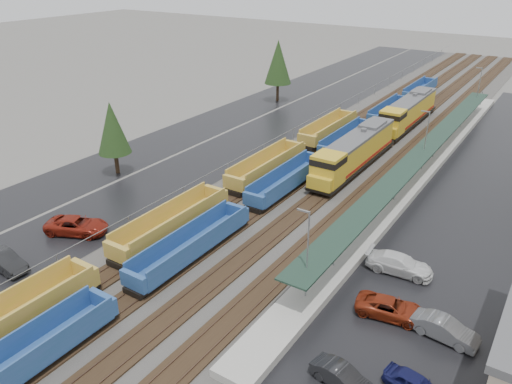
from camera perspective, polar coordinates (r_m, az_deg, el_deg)
ballast_strip at (r=76.00m, az=13.57°, el=6.03°), size 20.00×160.00×0.08m
trackbed at (r=75.96m, az=13.58°, el=6.11°), size 14.60×160.00×0.22m
west_parking_lot at (r=81.88m, az=3.67°, el=8.05°), size 10.00×160.00×0.02m
west_road at (r=87.02m, az=-2.12°, el=9.13°), size 9.00×160.00×0.02m
east_commuter_lot at (r=63.14m, az=26.49°, el=-0.07°), size 16.00×100.00×0.02m
station_platform at (r=64.24m, az=18.36°, el=2.50°), size 3.00×80.00×8.00m
chainlink_fence at (r=77.63m, az=6.68°, el=8.20°), size 0.08×160.04×2.02m
tree_west_near at (r=62.09m, az=-16.11°, el=7.05°), size 3.96×3.96×9.00m
tree_west_far at (r=92.47m, az=2.54°, el=14.63°), size 4.84×4.84×11.00m
locomotive_lead at (r=62.54m, az=11.08°, el=4.45°), size 3.11×20.50×4.64m
locomotive_trail at (r=81.51m, az=16.95°, el=8.73°), size 3.11×20.50×4.64m
well_string_yellow at (r=48.11m, az=-9.56°, el=-3.64°), size 2.85×82.69×2.53m
well_string_blue at (r=56.88m, az=3.62°, el=1.31°), size 2.58×116.10×2.29m
parked_car_west_b at (r=47.87m, az=-26.81°, el=-7.05°), size 1.80×4.89×1.60m
parked_car_west_c at (r=51.05m, az=-19.80°, el=-3.63°), size 4.96×6.54×1.65m
parked_car_east_a at (r=33.31m, az=9.82°, el=-20.16°), size 2.18×4.39×1.38m
parked_car_east_b at (r=39.14m, az=15.11°, el=-12.69°), size 3.13×5.41×1.42m
parked_car_east_c at (r=44.08m, az=16.09°, el=-7.93°), size 2.73×5.73×1.61m
parked_car_east_e at (r=38.30m, az=20.78°, el=-14.48°), size 2.09×4.78×1.53m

